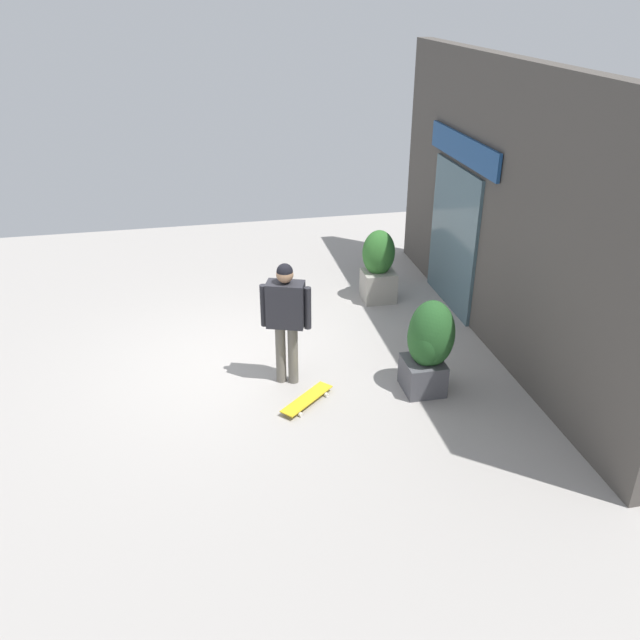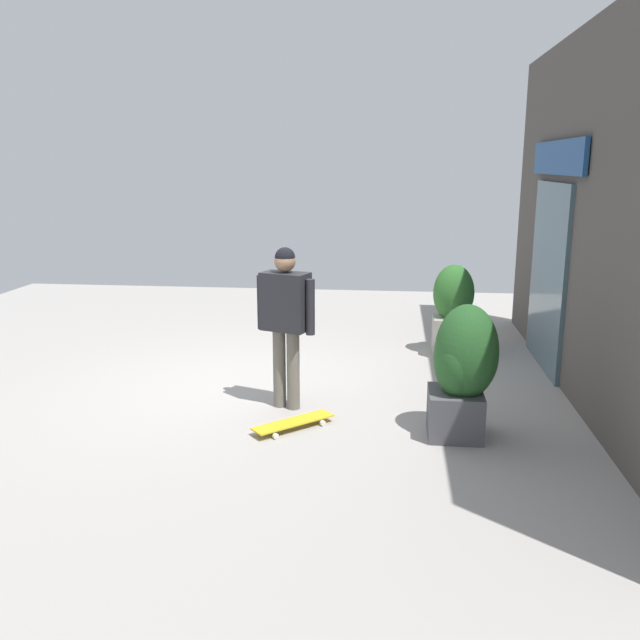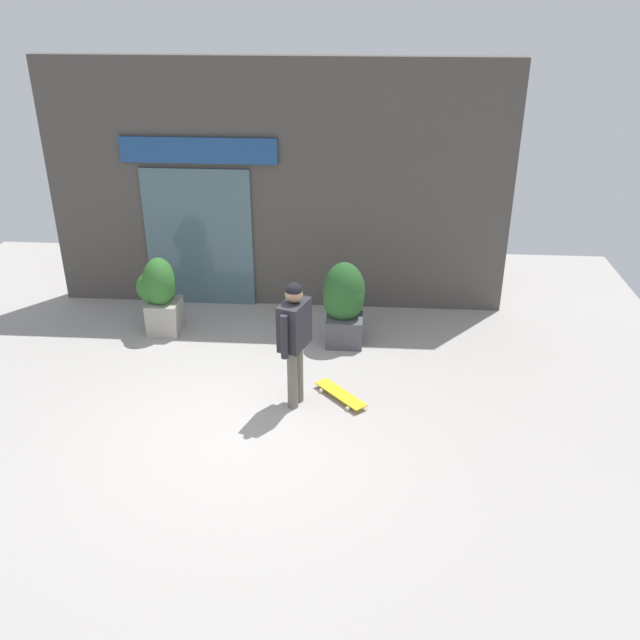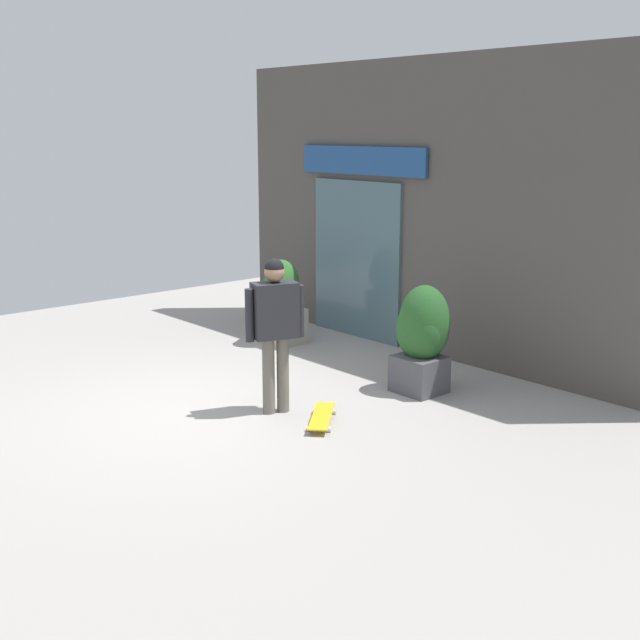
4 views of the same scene
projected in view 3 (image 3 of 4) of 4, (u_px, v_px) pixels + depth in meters
ground_plane at (245, 422)px, 8.36m from camera, size 12.00×12.00×0.00m
building_facade at (274, 189)px, 10.66m from camera, size 7.16×0.31×3.85m
skateboarder at (295, 332)px, 8.28m from camera, size 0.40×0.61×1.65m
skateboard at (341, 394)px, 8.80m from camera, size 0.70×0.75×0.08m
planter_box_left at (343, 299)px, 9.92m from camera, size 0.61×0.62×1.23m
planter_box_right at (160, 293)px, 10.24m from camera, size 0.62×0.53×1.19m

